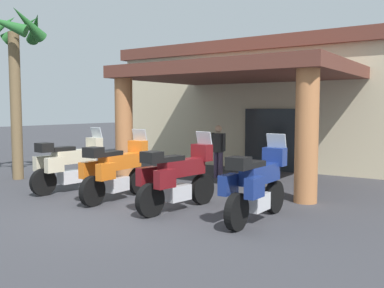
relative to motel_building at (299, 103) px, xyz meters
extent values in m
plane|color=#38383D|center=(0.03, -10.12, -2.31)|extent=(80.00, 80.00, 0.00)
cube|color=beige|center=(0.00, 0.18, -0.26)|extent=(13.05, 6.05, 4.10)
cube|color=#1E2328|center=(0.03, -2.84, -1.26)|extent=(1.80, 0.12, 2.10)
cube|color=brown|center=(0.05, -5.12, 0.85)|extent=(6.33, 4.74, 0.35)
cylinder|color=#B27042|center=(-2.68, -7.09, -0.82)|extent=(0.52, 0.52, 2.99)
cylinder|color=#B27042|center=(2.81, -7.04, -0.82)|extent=(0.52, 0.52, 2.99)
cube|color=brown|center=(0.00, 0.18, 2.01)|extent=(13.46, 6.45, 0.44)
cylinder|color=black|center=(-2.54, -8.37, -1.98)|extent=(0.21, 0.67, 0.66)
cylinder|color=black|center=(-2.69, -9.91, -1.98)|extent=(0.21, 0.67, 0.66)
cube|color=silver|center=(-2.62, -9.16, -1.94)|extent=(0.38, 0.59, 0.32)
cube|color=beige|center=(-2.60, -9.01, -1.43)|extent=(0.42, 1.17, 0.34)
cube|color=black|center=(-2.64, -9.36, -1.21)|extent=(0.34, 0.63, 0.10)
cube|color=beige|center=(-2.54, -8.39, -1.16)|extent=(0.46, 0.28, 0.36)
cube|color=#B2BCC6|center=(-2.53, -8.31, -0.88)|extent=(0.41, 0.16, 0.36)
cube|color=beige|center=(-2.94, -9.73, -1.55)|extent=(0.22, 0.46, 0.36)
cube|color=beige|center=(-2.42, -9.79, -1.55)|extent=(0.22, 0.46, 0.36)
cube|color=black|center=(-2.69, -9.86, -1.14)|extent=(0.39, 0.35, 0.22)
cylinder|color=black|center=(-0.89, -8.48, -1.98)|extent=(0.16, 0.66, 0.66)
cylinder|color=black|center=(-0.85, -10.03, -1.98)|extent=(0.16, 0.66, 0.66)
cube|color=silver|center=(-0.87, -9.28, -1.94)|extent=(0.34, 0.57, 0.32)
cube|color=orange|center=(-0.88, -9.13, -1.43)|extent=(0.33, 1.16, 0.34)
cube|color=black|center=(-0.86, -9.48, -1.21)|extent=(0.30, 0.61, 0.10)
cube|color=orange|center=(-0.89, -8.50, -1.16)|extent=(0.45, 0.25, 0.36)
cube|color=#B2BCC6|center=(-0.90, -8.42, -0.88)|extent=(0.40, 0.13, 0.36)
cube|color=orange|center=(-1.11, -9.88, -1.55)|extent=(0.19, 0.45, 0.36)
cube|color=orange|center=(-0.59, -9.87, -1.55)|extent=(0.19, 0.45, 0.36)
cube|color=black|center=(-0.85, -9.98, -1.14)|extent=(0.37, 0.33, 0.22)
cylinder|color=black|center=(0.98, -8.49, -1.98)|extent=(0.23, 0.67, 0.66)
cylinder|color=black|center=(0.77, -10.02, -1.98)|extent=(0.23, 0.67, 0.66)
cube|color=silver|center=(0.88, -9.28, -1.94)|extent=(0.39, 0.60, 0.32)
cube|color=maroon|center=(0.90, -9.13, -1.43)|extent=(0.45, 1.18, 0.34)
cube|color=black|center=(0.85, -9.48, -1.21)|extent=(0.36, 0.63, 0.10)
cube|color=maroon|center=(0.98, -8.51, -1.16)|extent=(0.47, 0.30, 0.36)
cube|color=#B2BCC6|center=(0.99, -8.43, -0.88)|extent=(0.41, 0.17, 0.36)
cube|color=maroon|center=(0.54, -9.84, -1.55)|extent=(0.24, 0.46, 0.36)
cube|color=maroon|center=(1.05, -9.91, -1.55)|extent=(0.24, 0.46, 0.36)
cube|color=black|center=(0.78, -9.98, -1.14)|extent=(0.40, 0.37, 0.22)
cylinder|color=black|center=(2.63, -8.35, -1.98)|extent=(0.15, 0.66, 0.66)
cylinder|color=black|center=(2.61, -9.90, -1.98)|extent=(0.15, 0.66, 0.66)
cube|color=silver|center=(2.62, -9.15, -1.94)|extent=(0.33, 0.56, 0.32)
cube|color=navy|center=(2.62, -9.00, -1.43)|extent=(0.31, 1.15, 0.34)
cube|color=black|center=(2.62, -9.35, -1.21)|extent=(0.29, 0.60, 0.10)
cube|color=navy|center=(2.63, -8.37, -1.16)|extent=(0.44, 0.25, 0.36)
cube|color=#B2BCC6|center=(2.63, -8.29, -0.88)|extent=(0.40, 0.12, 0.36)
cube|color=navy|center=(2.35, -9.75, -1.55)|extent=(0.19, 0.44, 0.36)
cube|color=navy|center=(2.87, -9.75, -1.55)|extent=(0.19, 0.44, 0.36)
cube|color=black|center=(2.61, -9.85, -1.14)|extent=(0.36, 0.32, 0.22)
cylinder|color=#3F334C|center=(-0.46, -5.28, -1.91)|extent=(0.14, 0.14, 0.80)
cylinder|color=#3F334C|center=(-0.63, -5.25, -1.91)|extent=(0.14, 0.14, 0.80)
cylinder|color=#262626|center=(-0.54, -5.26, -1.23)|extent=(0.32, 0.32, 0.56)
cylinder|color=#262626|center=(-0.33, -5.30, -1.20)|extent=(0.09, 0.09, 0.54)
cylinder|color=#262626|center=(-0.76, -5.23, -1.20)|extent=(0.09, 0.09, 0.54)
sphere|color=tan|center=(-0.54, -5.26, -0.81)|extent=(0.22, 0.22, 0.22)
cylinder|color=brown|center=(-5.41, -8.79, -0.14)|extent=(0.32, 0.32, 4.33)
cone|color=#236028|center=(-4.81, -8.72, 2.23)|extent=(0.50, 1.23, 0.98)
cone|color=#236028|center=(-5.14, -8.25, 2.20)|extent=(1.26, 0.87, 0.90)
cone|color=#236028|center=(-5.77, -8.30, 2.22)|extent=(1.19, 1.00, 0.97)
cone|color=#236028|center=(-6.02, -8.81, 2.24)|extent=(0.39, 1.20, 1.01)
cone|color=#236028|center=(-5.05, -9.27, 2.15)|extent=(1.22, 1.04, 0.75)
camera|label=1|loc=(6.11, -16.35, -0.20)|focal=40.23mm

